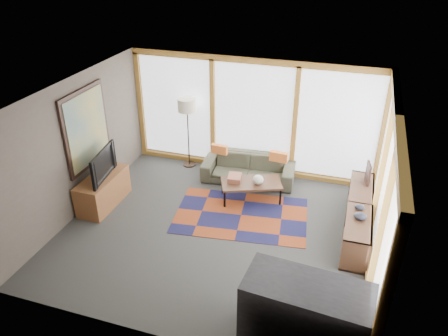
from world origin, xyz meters
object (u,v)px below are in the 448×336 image
(coffee_table, at_px, (251,191))
(bar_counter, at_px, (305,316))
(television, at_px, (99,164))
(floor_lamp, at_px, (188,133))
(bookshelf, at_px, (358,217))
(tv_console, at_px, (103,190))
(sofa, at_px, (248,168))

(coffee_table, bearing_deg, bar_counter, -64.26)
(television, bearing_deg, bar_counter, -124.62)
(floor_lamp, relative_size, bookshelf, 0.68)
(television, xyz_separation_m, bar_counter, (4.31, -2.14, -0.41))
(tv_console, bearing_deg, bookshelf, 7.42)
(bookshelf, relative_size, television, 2.33)
(tv_console, bearing_deg, floor_lamp, 63.91)
(sofa, distance_m, floor_lamp, 1.60)
(coffee_table, relative_size, television, 1.16)
(floor_lamp, distance_m, coffee_table, 2.10)
(tv_console, xyz_separation_m, television, (0.00, -0.02, 0.61))
(sofa, relative_size, floor_lamp, 1.21)
(sofa, distance_m, television, 3.15)
(sofa, relative_size, tv_console, 1.59)
(bookshelf, xyz_separation_m, television, (-4.87, -0.65, 0.62))
(bar_counter, bearing_deg, coffee_table, 120.36)
(tv_console, relative_size, bar_counter, 0.78)
(bar_counter, bearing_deg, tv_console, 158.00)
(sofa, distance_m, bar_counter, 4.36)
(bookshelf, height_order, bar_counter, bar_counter)
(sofa, bearing_deg, floor_lamp, 165.79)
(sofa, relative_size, bookshelf, 0.83)
(sofa, bearing_deg, tv_console, -148.70)
(floor_lamp, xyz_separation_m, coffee_table, (1.75, -0.98, -0.62))
(bookshelf, height_order, tv_console, tv_console)
(coffee_table, relative_size, bookshelf, 0.50)
(bookshelf, distance_m, bar_counter, 2.86)
(bookshelf, bearing_deg, floor_lamp, 159.77)
(coffee_table, xyz_separation_m, bookshelf, (2.12, -0.44, 0.10))
(coffee_table, relative_size, tv_console, 0.95)
(floor_lamp, height_order, bar_counter, floor_lamp)
(sofa, height_order, television, television)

